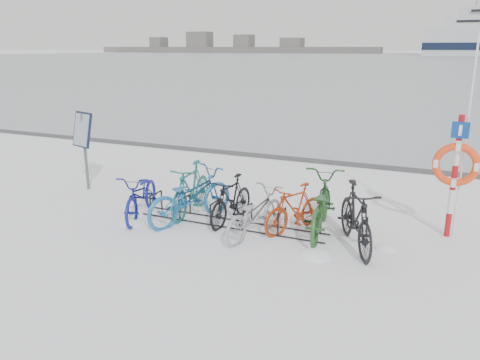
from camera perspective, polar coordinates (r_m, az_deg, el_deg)
The scene contains 16 objects.
ground at distance 9.61m, azimuth -1.08°, elevation -5.44°, with size 900.00×900.00×0.00m, color white.
ice_sheet at distance 163.21m, azimuth 22.82°, elevation 13.50°, with size 400.00×298.00×0.02m, color #9EAAB2.
quay_edge at distance 14.92m, azimuth 8.37°, elevation 2.39°, with size 400.00×0.25×0.10m, color #3F3F42.
bike_rack at distance 9.54m, azimuth -1.08°, elevation -4.43°, with size 4.00×0.48×0.46m.
info_board at distance 12.23m, azimuth -18.61°, elevation 5.30°, with size 0.70×0.43×1.97m.
lifebuoy_station at distance 9.41m, azimuth 24.85°, elevation 1.68°, with size 0.82×0.23×4.24m.
shoreline at distance 296.16m, azimuth -1.72°, elevation 15.78°, with size 180.00×12.00×9.50m.
bike_0 at distance 10.14m, azimuth -11.90°, elevation -1.58°, with size 0.68×1.94×1.02m, color navy.
bike_1 at distance 10.13m, azimuth -6.00°, elevation -0.96°, with size 0.54×1.91×1.15m, color #1C6562.
bike_2 at distance 9.71m, azimuth -6.07°, elevation -1.77°, with size 0.75×2.15×1.13m, color #2066A4.
bike_3 at distance 9.61m, azimuth -1.06°, elevation -2.27°, with size 0.47×1.66×1.00m, color black.
bike_4 at distance 8.92m, azimuth 1.82°, elevation -3.90°, with size 0.63×1.82×0.95m, color #94959B.
bike_5 at distance 9.23m, azimuth 6.72°, elevation -3.28°, with size 0.45×1.60×0.96m, color #A7300E.
bike_6 at distance 9.18m, azimuth 9.74°, elevation -2.80°, with size 0.78×2.25×1.18m, color #235223.
bike_7 at distance 8.63m, azimuth 13.97°, elevation -4.20°, with size 0.56×1.99×1.20m, color black.
snow_drifts at distance 9.46m, azimuth -0.33°, elevation -5.80°, with size 6.10×1.97×0.20m.
Camera 1 is at (3.73, -8.13, 3.50)m, focal length 35.00 mm.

